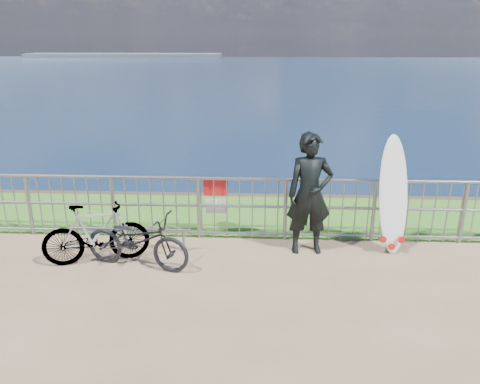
# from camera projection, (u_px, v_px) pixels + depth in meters

# --- Properties ---
(grass_strip) EXTENTS (120.00, 120.00, 0.00)m
(grass_strip) POSITION_uv_depth(u_px,v_px,m) (232.00, 215.00, 9.29)
(grass_strip) COLOR #367921
(grass_strip) RESTS_ON ground
(seascape) EXTENTS (260.00, 260.00, 5.00)m
(seascape) POSITION_uv_depth(u_px,v_px,m) (125.00, 58.00, 149.51)
(seascape) COLOR brown
(seascape) RESTS_ON ground
(railing) EXTENTS (10.06, 0.10, 1.13)m
(railing) POSITION_uv_depth(u_px,v_px,m) (228.00, 207.00, 8.06)
(railing) COLOR gray
(railing) RESTS_ON ground
(surfer) EXTENTS (0.77, 0.55, 1.99)m
(surfer) POSITION_uv_depth(u_px,v_px,m) (310.00, 194.00, 7.45)
(surfer) COLOR black
(surfer) RESTS_ON ground
(surfboard) EXTENTS (0.60, 0.56, 1.93)m
(surfboard) POSITION_uv_depth(u_px,v_px,m) (393.00, 199.00, 7.53)
(surfboard) COLOR white
(surfboard) RESTS_ON ground
(bicycle_near) EXTENTS (1.78, 0.96, 0.89)m
(bicycle_near) POSITION_uv_depth(u_px,v_px,m) (137.00, 240.00, 7.10)
(bicycle_near) COLOR black
(bicycle_near) RESTS_ON ground
(bicycle_far) EXTENTS (1.69, 0.92, 0.98)m
(bicycle_far) POSITION_uv_depth(u_px,v_px,m) (96.00, 233.00, 7.24)
(bicycle_far) COLOR black
(bicycle_far) RESTS_ON ground
(bike_rack) EXTENTS (1.98, 0.05, 0.41)m
(bike_rack) POSITION_uv_depth(u_px,v_px,m) (130.00, 232.00, 7.68)
(bike_rack) COLOR gray
(bike_rack) RESTS_ON ground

